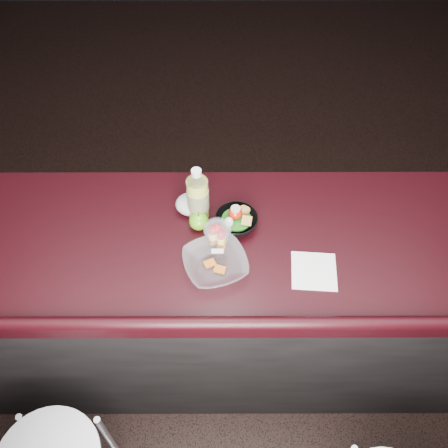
{
  "coord_description": "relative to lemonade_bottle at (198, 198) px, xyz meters",
  "views": [
    {
      "loc": [
        -0.07,
        -0.81,
        2.54
      ],
      "look_at": [
        -0.06,
        0.32,
        1.1
      ],
      "focal_mm": 40.0,
      "sensor_mm": 36.0,
      "label": 1
    }
  ],
  "objects": [
    {
      "name": "snack_bowl",
      "position": [
        0.14,
        -0.05,
        -0.08
      ],
      "size": [
        0.18,
        0.18,
        0.09
      ],
      "rotation": [
        0.0,
        0.0,
        0.12
      ],
      "color": "black",
      "rests_on": "counter"
    },
    {
      "name": "takeout_bowl",
      "position": [
        0.07,
        -0.24,
        -0.08
      ],
      "size": [
        0.28,
        0.28,
        0.05
      ],
      "rotation": [
        0.0,
        0.0,
        0.33
      ],
      "color": "silver",
      "rests_on": "counter"
    },
    {
      "name": "lemonade_bottle",
      "position": [
        0.0,
        0.0,
        0.0
      ],
      "size": [
        0.08,
        0.08,
        0.25
      ],
      "color": "yellow",
      "rests_on": "counter"
    },
    {
      "name": "fruit_cup",
      "position": [
        0.07,
        -0.16,
        -0.03
      ],
      "size": [
        0.1,
        0.1,
        0.14
      ],
      "color": "white",
      "rests_on": "counter"
    },
    {
      "name": "ground",
      "position": [
        0.16,
        -0.42,
        -1.13
      ],
      "size": [
        8.0,
        8.0,
        0.0
      ],
      "primitive_type": "plane",
      "color": "black",
      "rests_on": "ground"
    },
    {
      "name": "room_shell",
      "position": [
        0.16,
        -0.42,
        0.71
      ],
      "size": [
        8.0,
        8.0,
        8.0
      ],
      "color": "black",
      "rests_on": "ground"
    },
    {
      "name": "paper_napkin",
      "position": [
        0.42,
        -0.26,
        -0.1
      ],
      "size": [
        0.17,
        0.17,
        0.0
      ],
      "primitive_type": "cube",
      "rotation": [
        0.0,
        0.0,
        -0.07
      ],
      "color": "white",
      "rests_on": "counter"
    },
    {
      "name": "green_apple",
      "position": [
        0.0,
        -0.05,
        -0.07
      ],
      "size": [
        0.08,
        0.08,
        0.08
      ],
      "color": "#277E0E",
      "rests_on": "counter"
    },
    {
      "name": "plastic_bag",
      "position": [
        -0.02,
        0.03,
        -0.06
      ],
      "size": [
        0.13,
        0.11,
        0.1
      ],
      "color": "silver",
      "rests_on": "counter"
    },
    {
      "name": "counter",
      "position": [
        0.16,
        -0.12,
        -0.61
      ],
      "size": [
        4.06,
        0.71,
        1.02
      ],
      "color": "black",
      "rests_on": "ground"
    }
  ]
}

